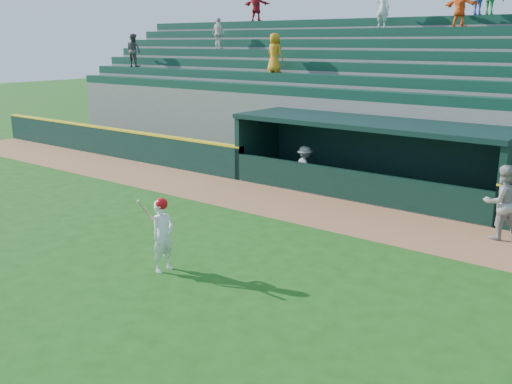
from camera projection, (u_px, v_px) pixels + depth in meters
ground at (215, 259)px, 13.45m from camera, size 120.00×120.00×0.00m
warning_track at (323, 211)px, 17.20m from camera, size 40.00×3.00×0.01m
field_wall_left at (108, 142)px, 25.55m from camera, size 15.50×0.30×1.20m
wall_stripe_left at (107, 128)px, 25.39m from camera, size 15.50×0.32×0.06m
dugout_player_front at (502, 202)px, 14.61m from camera, size 1.20×1.19×1.96m
dugout_player_inside at (305, 167)px, 19.82m from camera, size 1.09×0.89×1.48m
dugout at (372, 152)px, 19.22m from camera, size 9.40×2.80×2.46m
stands at (426, 109)px, 22.46m from camera, size 34.50×6.25×7.60m
batter_at_plate at (163, 234)px, 12.57m from camera, size 0.50×0.77×1.70m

